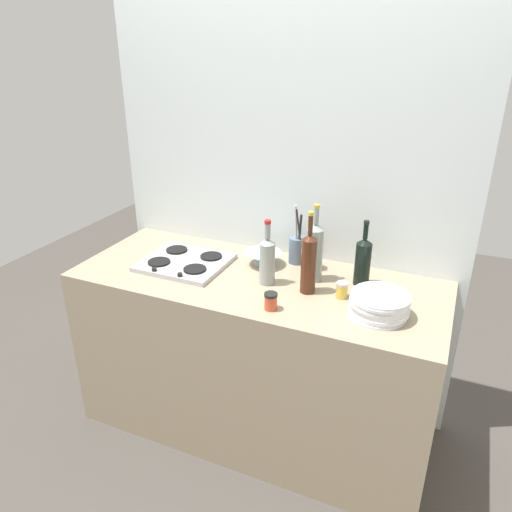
{
  "coord_description": "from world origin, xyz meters",
  "views": [
    {
      "loc": [
        0.85,
        -1.94,
        1.97
      ],
      "look_at": [
        0.0,
        0.0,
        1.02
      ],
      "focal_mm": 34.39,
      "sensor_mm": 36.0,
      "label": 1
    }
  ],
  "objects_px": {
    "wine_bottle_leftmost": "(309,262)",
    "condiment_jar_front": "(342,290)",
    "utensil_crock": "(297,249)",
    "condiment_jar_rear": "(313,258)",
    "mixing_bowl": "(263,258)",
    "stovetop_hob": "(185,262)",
    "wine_bottle_mid_left": "(267,259)",
    "condiment_jar_spare": "(271,301)",
    "wine_bottle_mid_right": "(314,251)",
    "plate_stack": "(379,305)",
    "wine_bottle_rightmost": "(363,261)"
  },
  "relations": [
    {
      "from": "wine_bottle_mid_right",
      "to": "wine_bottle_rightmost",
      "type": "bearing_deg",
      "value": 11.39
    },
    {
      "from": "wine_bottle_leftmost",
      "to": "condiment_jar_rear",
      "type": "relative_size",
      "value": 3.47
    },
    {
      "from": "condiment_jar_front",
      "to": "utensil_crock",
      "type": "bearing_deg",
      "value": 138.8
    },
    {
      "from": "stovetop_hob",
      "to": "mixing_bowl",
      "type": "height_order",
      "value": "mixing_bowl"
    },
    {
      "from": "wine_bottle_mid_right",
      "to": "condiment_jar_spare",
      "type": "bearing_deg",
      "value": -103.24
    },
    {
      "from": "mixing_bowl",
      "to": "condiment_jar_front",
      "type": "relative_size",
      "value": 2.58
    },
    {
      "from": "wine_bottle_leftmost",
      "to": "condiment_jar_spare",
      "type": "xyz_separation_m",
      "value": [
        -0.09,
        -0.21,
        -0.11
      ]
    },
    {
      "from": "wine_bottle_mid_right",
      "to": "mixing_bowl",
      "type": "relative_size",
      "value": 1.98
    },
    {
      "from": "condiment_jar_rear",
      "to": "condiment_jar_spare",
      "type": "bearing_deg",
      "value": -95.24
    },
    {
      "from": "plate_stack",
      "to": "condiment_jar_spare",
      "type": "bearing_deg",
      "value": -162.7
    },
    {
      "from": "wine_bottle_mid_left",
      "to": "condiment_jar_rear",
      "type": "xyz_separation_m",
      "value": [
        0.15,
        0.24,
        -0.07
      ]
    },
    {
      "from": "condiment_jar_rear",
      "to": "condiment_jar_spare",
      "type": "height_order",
      "value": "condiment_jar_rear"
    },
    {
      "from": "wine_bottle_mid_right",
      "to": "utensil_crock",
      "type": "bearing_deg",
      "value": 132.51
    },
    {
      "from": "plate_stack",
      "to": "condiment_jar_spare",
      "type": "distance_m",
      "value": 0.45
    },
    {
      "from": "wine_bottle_mid_right",
      "to": "wine_bottle_rightmost",
      "type": "relative_size",
      "value": 1.19
    },
    {
      "from": "condiment_jar_front",
      "to": "stovetop_hob",
      "type": "bearing_deg",
      "value": 178.61
    },
    {
      "from": "mixing_bowl",
      "to": "utensil_crock",
      "type": "relative_size",
      "value": 0.61
    },
    {
      "from": "wine_bottle_leftmost",
      "to": "mixing_bowl",
      "type": "height_order",
      "value": "wine_bottle_leftmost"
    },
    {
      "from": "wine_bottle_rightmost",
      "to": "condiment_jar_front",
      "type": "bearing_deg",
      "value": -106.99
    },
    {
      "from": "utensil_crock",
      "to": "condiment_jar_front",
      "type": "distance_m",
      "value": 0.41
    },
    {
      "from": "wine_bottle_rightmost",
      "to": "condiment_jar_front",
      "type": "distance_m",
      "value": 0.19
    },
    {
      "from": "wine_bottle_rightmost",
      "to": "condiment_jar_rear",
      "type": "bearing_deg",
      "value": 165.09
    },
    {
      "from": "wine_bottle_mid_right",
      "to": "wine_bottle_rightmost",
      "type": "xyz_separation_m",
      "value": [
        0.22,
        0.04,
        -0.03
      ]
    },
    {
      "from": "wine_bottle_mid_left",
      "to": "wine_bottle_leftmost",
      "type": "bearing_deg",
      "value": -1.54
    },
    {
      "from": "plate_stack",
      "to": "wine_bottle_rightmost",
      "type": "xyz_separation_m",
      "value": [
        -0.13,
        0.25,
        0.07
      ]
    },
    {
      "from": "plate_stack",
      "to": "utensil_crock",
      "type": "distance_m",
      "value": 0.61
    },
    {
      "from": "wine_bottle_mid_left",
      "to": "condiment_jar_rear",
      "type": "distance_m",
      "value": 0.29
    },
    {
      "from": "wine_bottle_leftmost",
      "to": "utensil_crock",
      "type": "distance_m",
      "value": 0.33
    },
    {
      "from": "plate_stack",
      "to": "condiment_jar_front",
      "type": "xyz_separation_m",
      "value": [
        -0.18,
        0.09,
        -0.01
      ]
    },
    {
      "from": "stovetop_hob",
      "to": "wine_bottle_mid_right",
      "type": "distance_m",
      "value": 0.67
    },
    {
      "from": "plate_stack",
      "to": "wine_bottle_mid_left",
      "type": "bearing_deg",
      "value": 171.12
    },
    {
      "from": "condiment_jar_front",
      "to": "condiment_jar_rear",
      "type": "relative_size",
      "value": 0.66
    },
    {
      "from": "wine_bottle_rightmost",
      "to": "utensil_crock",
      "type": "distance_m",
      "value": 0.38
    },
    {
      "from": "condiment_jar_rear",
      "to": "utensil_crock",
      "type": "bearing_deg",
      "value": 159.98
    },
    {
      "from": "utensil_crock",
      "to": "condiment_jar_rear",
      "type": "xyz_separation_m",
      "value": [
        0.1,
        -0.04,
        -0.02
      ]
    },
    {
      "from": "wine_bottle_mid_right",
      "to": "wine_bottle_mid_left",
      "type": "bearing_deg",
      "value": -146.59
    },
    {
      "from": "wine_bottle_mid_right",
      "to": "condiment_jar_spare",
      "type": "relative_size",
      "value": 4.96
    },
    {
      "from": "wine_bottle_leftmost",
      "to": "wine_bottle_mid_right",
      "type": "relative_size",
      "value": 1.02
    },
    {
      "from": "stovetop_hob",
      "to": "condiment_jar_front",
      "type": "height_order",
      "value": "condiment_jar_front"
    },
    {
      "from": "stovetop_hob",
      "to": "condiment_jar_spare",
      "type": "distance_m",
      "value": 0.62
    },
    {
      "from": "condiment_jar_front",
      "to": "condiment_jar_rear",
      "type": "bearing_deg",
      "value": 131.89
    },
    {
      "from": "wine_bottle_rightmost",
      "to": "condiment_jar_spare",
      "type": "distance_m",
      "value": 0.5
    },
    {
      "from": "wine_bottle_leftmost",
      "to": "condiment_jar_front",
      "type": "relative_size",
      "value": 5.22
    },
    {
      "from": "stovetop_hob",
      "to": "wine_bottle_mid_left",
      "type": "relative_size",
      "value": 1.32
    },
    {
      "from": "stovetop_hob",
      "to": "plate_stack",
      "type": "height_order",
      "value": "plate_stack"
    },
    {
      "from": "plate_stack",
      "to": "wine_bottle_rightmost",
      "type": "bearing_deg",
      "value": 117.34
    },
    {
      "from": "condiment_jar_spare",
      "to": "mixing_bowl",
      "type": "bearing_deg",
      "value": 117.26
    },
    {
      "from": "wine_bottle_leftmost",
      "to": "wine_bottle_mid_left",
      "type": "distance_m",
      "value": 0.2
    },
    {
      "from": "wine_bottle_leftmost",
      "to": "condiment_jar_front",
      "type": "distance_m",
      "value": 0.19
    },
    {
      "from": "mixing_bowl",
      "to": "wine_bottle_leftmost",
      "type": "bearing_deg",
      "value": -31.67
    }
  ]
}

